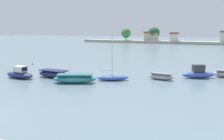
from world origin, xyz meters
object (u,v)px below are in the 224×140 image
object	(u,v)px
moored_boat_3	(75,79)
moored_boat_2	(54,74)
moored_boat_1	(20,74)
moored_boat_4	(113,77)
mooring_buoy_1	(32,64)
moored_boat_5	(161,76)
moored_boat_6	(198,73)

from	to	relation	value
moored_boat_3	moored_boat_2	bearing A→B (deg)	136.16
moored_boat_1	moored_boat_4	world-z (taller)	moored_boat_4
moored_boat_2	mooring_buoy_1	size ratio (longest dim) A/B	17.63
moored_boat_4	moored_boat_5	distance (m)	6.49
mooring_buoy_1	moored_boat_3	bearing A→B (deg)	-31.92
moored_boat_1	mooring_buoy_1	world-z (taller)	moored_boat_1
moored_boat_3	moored_boat_6	bearing A→B (deg)	10.40
moored_boat_4	moored_boat_5	xyz separation A→B (m)	(5.73, 3.04, 0.03)
moored_boat_5	moored_boat_6	distance (m)	5.49
moored_boat_5	mooring_buoy_1	size ratio (longest dim) A/B	12.23
moored_boat_4	moored_boat_6	xyz separation A→B (m)	(10.19, 6.23, 0.24)
moored_boat_1	moored_boat_5	size ratio (longest dim) A/B	1.38
moored_boat_3	mooring_buoy_1	world-z (taller)	moored_boat_3
moored_boat_5	moored_boat_6	size ratio (longest dim) A/B	0.76
moored_boat_4	mooring_buoy_1	size ratio (longest dim) A/B	21.48
moored_boat_2	mooring_buoy_1	distance (m)	14.26
moored_boat_1	moored_boat_5	bearing A→B (deg)	25.52
moored_boat_2	moored_boat_5	xyz separation A→B (m)	(14.07, 4.63, -0.08)
moored_boat_4	mooring_buoy_1	xyz separation A→B (m)	(-19.88, 6.77, -0.26)
moored_boat_3	moored_boat_4	xyz separation A→B (m)	(3.80, 3.25, -0.14)
moored_boat_6	mooring_buoy_1	distance (m)	30.08
mooring_buoy_1	moored_boat_2	bearing A→B (deg)	-35.90
moored_boat_4	mooring_buoy_1	distance (m)	21.00
moored_boat_2	mooring_buoy_1	world-z (taller)	moored_boat_2
moored_boat_5	moored_boat_6	world-z (taller)	moored_boat_6
moored_boat_5	mooring_buoy_1	xyz separation A→B (m)	(-25.61, 3.73, -0.29)
moored_boat_3	mooring_buoy_1	bearing A→B (deg)	124.35
moored_boat_2	moored_boat_1	bearing A→B (deg)	-150.23
moored_boat_3	mooring_buoy_1	distance (m)	18.95
moored_boat_1	moored_boat_4	xyz separation A→B (m)	(12.38, 3.81, -0.17)
moored_boat_1	moored_boat_2	world-z (taller)	moored_boat_1
moored_boat_5	moored_boat_6	xyz separation A→B (m)	(4.46, 3.19, 0.21)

